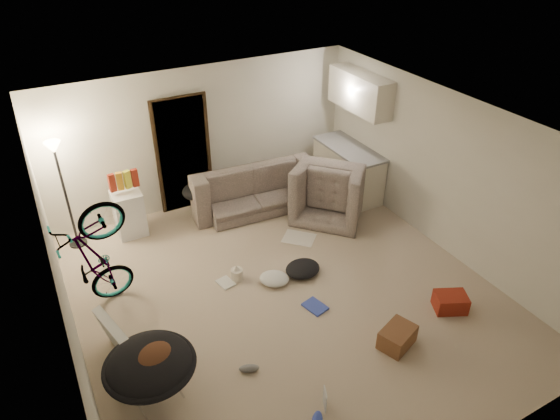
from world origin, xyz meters
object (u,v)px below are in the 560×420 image
drink_case_a (397,337)px  drink_case_b (450,302)px  tv_box (123,345)px  kitchen_counter (348,171)px  mini_fridge (129,213)px  sofa (249,189)px  juicer (237,274)px  bicycle (101,280)px  armchair (332,192)px  saucer_chair (151,371)px  floor_lamp (60,173)px

drink_case_a → drink_case_b: drink_case_a is taller
drink_case_a → drink_case_b: 1.07m
tv_box → kitchen_counter: bearing=11.2°
tv_box → mini_fridge: bearing=60.7°
sofa → mini_fridge: (-2.13, 0.10, 0.06)m
drink_case_b → juicer: juicer is taller
kitchen_counter → juicer: 3.25m
mini_fridge → tv_box: mini_fridge is taller
juicer → bicycle: bearing=169.2°
kitchen_counter → armchair: size_ratio=1.27×
drink_case_b → juicer: bearing=164.8°
drink_case_a → kitchen_counter: bearing=44.2°
mini_fridge → drink_case_b: (3.36, -3.90, -0.27)m
bicycle → tv_box: 1.16m
kitchen_counter → tv_box: kitchen_counter is taller
drink_case_a → drink_case_b: bearing=-11.5°
sofa → drink_case_b: bearing=111.8°
saucer_chair → sofa: bearing=50.3°
kitchen_counter → saucer_chair: 5.37m
bicycle → juicer: size_ratio=6.68×
armchair → saucer_chair: 4.60m
armchair → bicycle: size_ratio=0.69×
floor_lamp → mini_fridge: size_ratio=2.34×
drink_case_b → juicer: size_ratio=1.64×
bicycle → sofa: bearing=-67.3°
floor_lamp → drink_case_a: size_ratio=3.96×
sofa → armchair: size_ratio=1.87×
sofa → drink_case_a: sofa is taller
sofa → bicycle: 3.26m
drink_case_b → juicer: 3.02m
bicycle → mini_fridge: (0.76, 1.60, -0.06)m
floor_lamp → drink_case_a: (3.16, -4.17, -1.18)m
floor_lamp → saucer_chair: floor_lamp is taller
kitchen_counter → mini_fridge: (-3.97, 0.55, -0.05)m
armchair → drink_case_b: bearing=137.3°
mini_fridge → drink_case_b: bearing=-48.9°
saucer_chair → armchair: bearing=31.2°
mini_fridge → saucer_chair: mini_fridge is taller
kitchen_counter → drink_case_a: 3.90m
floor_lamp → juicer: (1.92, -2.05, -1.20)m
bicycle → mini_fridge: 1.77m
saucer_chair → tv_box: size_ratio=1.07×
bicycle → drink_case_b: bearing=-123.8°
saucer_chair → juicer: saucer_chair is taller
sofa → armchair: bearing=147.4°
kitchen_counter → bicycle: bearing=-167.5°
mini_fridge → juicer: 2.23m
tv_box → floor_lamp: bearing=78.2°
tv_box → drink_case_b: bearing=-29.4°
saucer_chair → drink_case_b: (3.95, -0.52, -0.30)m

